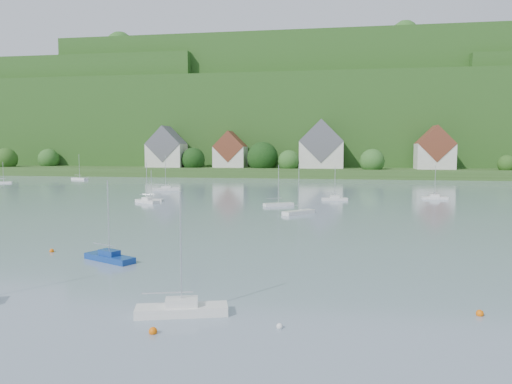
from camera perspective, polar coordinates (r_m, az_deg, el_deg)
far_shore_strip at (r=199.57m, az=6.17°, el=2.48°), size 600.00×60.00×3.00m
forested_ridge at (r=268.09m, az=7.14°, el=7.72°), size 620.00×181.22×69.89m
village_building_0 at (r=197.46m, az=-10.23°, el=4.72°), size 14.00×10.40×16.00m
village_building_1 at (r=192.50m, az=-2.97°, el=4.56°), size 12.00×9.36×14.00m
village_building_2 at (r=187.14m, az=7.53°, el=4.97°), size 16.00×11.44×18.00m
village_building_3 at (r=188.10m, az=19.81°, el=4.46°), size 13.00×10.40×15.50m
near_sailboat_1 at (r=49.59m, az=-16.46°, el=-7.12°), size 5.81×3.94×7.69m
near_sailboat_3 at (r=33.26m, az=-8.52°, el=-13.05°), size 6.13×3.23×7.97m
mooring_buoy_0 at (r=30.58m, az=-11.73°, el=-15.62°), size 0.50×0.50×0.50m
mooring_buoy_1 at (r=30.84m, az=2.72°, el=-15.34°), size 0.39×0.39×0.39m
mooring_buoy_2 at (r=35.91m, az=24.28°, el=-12.80°), size 0.50×0.50×0.50m
mooring_buoy_3 at (r=55.72m, az=-22.38°, el=-6.39°), size 0.46×0.46×0.46m
far_sailboat_cluster at (r=115.07m, az=14.58°, el=-0.19°), size 199.32×79.02×8.71m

